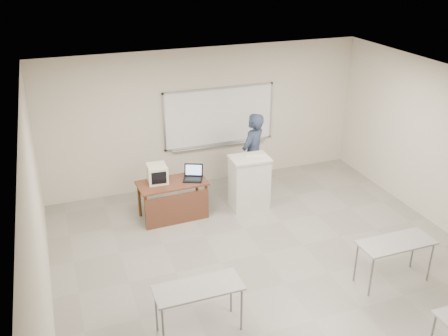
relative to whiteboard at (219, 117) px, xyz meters
name	(u,v)px	position (x,y,z in m)	size (l,w,h in m)	color
floor	(286,284)	(-0.30, -3.97, -1.49)	(7.00, 8.00, 0.01)	gray
whiteboard	(219,117)	(0.00, 0.00, 0.00)	(2.48, 0.10, 1.31)	white
student_desks	(336,303)	(-0.30, -5.32, -0.81)	(4.40, 2.20, 0.73)	#A4A29E
instructor_desk	(174,195)	(-1.42, -1.40, -0.96)	(1.31, 0.66, 0.75)	brown
podium	(249,182)	(0.13, -1.40, -0.94)	(0.77, 0.56, 1.08)	silver
crt_monitor	(157,174)	(-1.67, -1.16, -0.56)	(0.37, 0.42, 0.35)	beige
laptop	(192,176)	(-1.02, -1.28, -0.67)	(0.36, 0.33, 0.27)	black
mouse	(199,176)	(-0.87, -1.24, -0.71)	(0.09, 0.06, 0.03)	#979A9F
keyboard	(255,154)	(0.28, -1.32, -0.39)	(0.42, 0.14, 0.02)	beige
presenter	(253,155)	(0.42, -0.90, -0.58)	(0.65, 0.43, 1.79)	black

